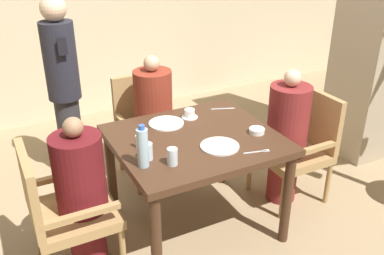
# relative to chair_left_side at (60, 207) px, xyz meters

# --- Properties ---
(ground_plane) EXTENTS (16.00, 16.00, 0.00)m
(ground_plane) POSITION_rel_chair_left_side_xyz_m (0.96, 0.00, -0.49)
(ground_plane) COLOR #9E8460
(pillar_stone) EXTENTS (0.56, 0.56, 2.70)m
(pillar_stone) POSITION_rel_chair_left_side_xyz_m (3.01, 0.34, 0.86)
(pillar_stone) COLOR tan
(pillar_stone) RESTS_ON ground_plane
(dining_table) EXTENTS (1.11, 1.00, 0.76)m
(dining_table) POSITION_rel_chair_left_side_xyz_m (0.96, 0.00, 0.17)
(dining_table) COLOR #422819
(dining_table) RESTS_ON ground_plane
(chair_left_side) EXTENTS (0.52, 0.52, 0.90)m
(chair_left_side) POSITION_rel_chair_left_side_xyz_m (0.00, 0.00, 0.00)
(chair_left_side) COLOR #A88451
(chair_left_side) RESTS_ON ground_plane
(diner_in_left_chair) EXTENTS (0.32, 0.32, 1.08)m
(diner_in_left_chair) POSITION_rel_chair_left_side_xyz_m (0.14, 0.00, 0.06)
(diner_in_left_chair) COLOR #5B1419
(diner_in_left_chair) RESTS_ON ground_plane
(chair_far_side) EXTENTS (0.52, 0.52, 0.90)m
(chair_far_side) POSITION_rel_chair_left_side_xyz_m (0.96, 0.90, 0.00)
(chair_far_side) COLOR #A88451
(chair_far_side) RESTS_ON ground_plane
(diner_in_far_chair) EXTENTS (0.32, 0.32, 1.15)m
(diner_in_far_chair) POSITION_rel_chair_left_side_xyz_m (0.96, 0.76, 0.10)
(diner_in_far_chair) COLOR maroon
(diner_in_far_chair) RESTS_ON ground_plane
(chair_right_side) EXTENTS (0.52, 0.52, 0.90)m
(chair_right_side) POSITION_rel_chair_left_side_xyz_m (1.91, 0.00, 0.00)
(chair_right_side) COLOR #A88451
(chair_right_side) RESTS_ON ground_plane
(diner_in_right_chair) EXTENTS (0.32, 0.32, 1.13)m
(diner_in_right_chair) POSITION_rel_chair_left_side_xyz_m (1.77, 0.00, 0.09)
(diner_in_right_chair) COLOR maroon
(diner_in_right_chair) RESTS_ON ground_plane
(standing_host) EXTENTS (0.27, 0.31, 1.61)m
(standing_host) POSITION_rel_chair_left_side_xyz_m (0.32, 1.17, 0.38)
(standing_host) COLOR #2D2D33
(standing_host) RESTS_ON ground_plane
(plate_main_left) EXTENTS (0.26, 0.26, 0.01)m
(plate_main_left) POSITION_rel_chair_left_side_xyz_m (0.86, 0.28, 0.28)
(plate_main_left) COLOR white
(plate_main_left) RESTS_ON dining_table
(plate_main_right) EXTENTS (0.26, 0.26, 0.01)m
(plate_main_right) POSITION_rel_chair_left_side_xyz_m (1.03, -0.21, 0.28)
(plate_main_right) COLOR white
(plate_main_right) RESTS_ON dining_table
(teacup_with_saucer) EXTENTS (0.12, 0.12, 0.07)m
(teacup_with_saucer) POSITION_rel_chair_left_side_xyz_m (1.07, 0.30, 0.30)
(teacup_with_saucer) COLOR white
(teacup_with_saucer) RESTS_ON dining_table
(bowl_small) EXTENTS (0.11, 0.11, 0.04)m
(bowl_small) POSITION_rel_chair_left_side_xyz_m (1.37, -0.15, 0.29)
(bowl_small) COLOR white
(bowl_small) RESTS_ON dining_table
(water_bottle) EXTENTS (0.07, 0.07, 0.28)m
(water_bottle) POSITION_rel_chair_left_side_xyz_m (0.49, -0.20, 0.40)
(water_bottle) COLOR #A3C6DB
(water_bottle) RESTS_ON dining_table
(glass_tall_near) EXTENTS (0.07, 0.07, 0.11)m
(glass_tall_near) POSITION_rel_chair_left_side_xyz_m (0.66, -0.27, 0.33)
(glass_tall_near) COLOR silver
(glass_tall_near) RESTS_ON dining_table
(glass_tall_mid) EXTENTS (0.07, 0.07, 0.11)m
(glass_tall_mid) POSITION_rel_chair_left_side_xyz_m (0.55, -0.14, 0.33)
(glass_tall_mid) COLOR silver
(glass_tall_mid) RESTS_ON dining_table
(salt_shaker) EXTENTS (0.03, 0.03, 0.09)m
(salt_shaker) POSITION_rel_chair_left_side_xyz_m (0.55, 0.04, 0.32)
(salt_shaker) COLOR white
(salt_shaker) RESTS_ON dining_table
(pepper_shaker) EXTENTS (0.03, 0.03, 0.08)m
(pepper_shaker) POSITION_rel_chair_left_side_xyz_m (0.59, 0.04, 0.32)
(pepper_shaker) COLOR #4C3D2D
(pepper_shaker) RESTS_ON dining_table
(fork_beside_plate) EXTENTS (0.18, 0.06, 0.00)m
(fork_beside_plate) POSITION_rel_chair_left_side_xyz_m (1.23, -0.38, 0.28)
(fork_beside_plate) COLOR silver
(fork_beside_plate) RESTS_ON dining_table
(knife_beside_plate) EXTENTS (0.18, 0.08, 0.00)m
(knife_beside_plate) POSITION_rel_chair_left_side_xyz_m (1.39, 0.33, 0.28)
(knife_beside_plate) COLOR silver
(knife_beside_plate) RESTS_ON dining_table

